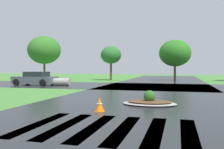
% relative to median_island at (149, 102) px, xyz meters
% --- Properties ---
extents(asphalt_roadway, '(10.07, 80.00, 0.01)m').
position_rel_median_island_xyz_m(asphalt_roadway, '(-0.64, 1.06, -0.14)').
color(asphalt_roadway, '#232628').
rests_on(asphalt_roadway, ground).
extents(asphalt_cross_road, '(90.00, 9.06, 0.01)m').
position_rel_median_island_xyz_m(asphalt_cross_road, '(-0.64, 11.26, -0.14)').
color(asphalt_cross_road, '#232628').
rests_on(asphalt_cross_road, ground).
extents(crosswalk_stripes, '(4.95, 3.56, 0.01)m').
position_rel_median_island_xyz_m(crosswalk_stripes, '(-0.64, -4.89, -0.14)').
color(crosswalk_stripes, white).
rests_on(crosswalk_stripes, ground).
extents(median_island, '(2.54, 1.76, 0.68)m').
position_rel_median_island_xyz_m(median_island, '(0.00, 0.00, 0.00)').
color(median_island, '#9E9B93').
rests_on(median_island, ground).
extents(car_white_sedan, '(4.41, 2.16, 1.34)m').
position_rel_median_island_xyz_m(car_white_sedan, '(-12.45, 10.06, 0.49)').
color(car_white_sedan, '#4C545B').
rests_on(car_white_sedan, ground).
extents(drainage_pipe_stack, '(1.69, 0.88, 0.71)m').
position_rel_median_island_xyz_m(drainage_pipe_stack, '(-9.63, 10.14, 0.21)').
color(drainage_pipe_stack, '#9E9B93').
rests_on(drainage_pipe_stack, ground).
extents(traffic_cone, '(0.38, 0.38, 0.59)m').
position_rel_median_island_xyz_m(traffic_cone, '(-1.72, -2.41, 0.14)').
color(traffic_cone, orange).
rests_on(traffic_cone, ground).
extents(background_treeline, '(41.60, 6.22, 6.28)m').
position_rel_median_island_xyz_m(background_treeline, '(-1.77, 21.39, 3.67)').
color(background_treeline, '#4C3823').
rests_on(background_treeline, ground).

